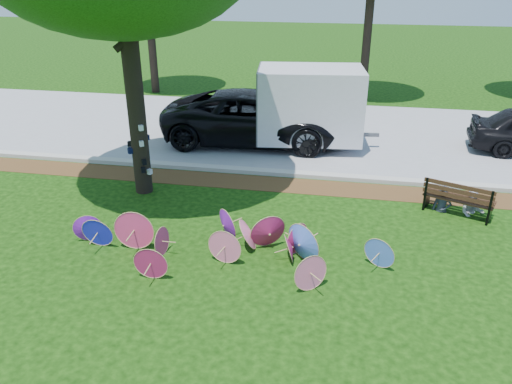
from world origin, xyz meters
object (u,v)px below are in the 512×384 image
at_px(person_right, 475,191).
at_px(cargo_trailer, 310,104).
at_px(parasol_pile, 225,240).
at_px(black_van, 256,118).
at_px(park_bench, 459,197).
at_px(person_left, 445,188).

bearing_deg(person_right, cargo_trailer, 139.01).
bearing_deg(cargo_trailer, parasol_pile, -105.53).
bearing_deg(black_van, park_bench, -130.39).
bearing_deg(person_left, parasol_pile, -131.79).
bearing_deg(person_right, parasol_pile, -148.90).
relative_size(parasol_pile, cargo_trailer, 2.11).
height_order(black_van, cargo_trailer, cargo_trailer).
xyz_separation_m(black_van, person_right, (6.07, -4.27, -0.25)).
height_order(cargo_trailer, park_bench, cargo_trailer).
xyz_separation_m(parasol_pile, black_van, (-0.68, 7.18, 0.48)).
relative_size(parasol_pile, person_left, 5.46).
relative_size(parasol_pile, park_bench, 4.17).
relative_size(black_van, cargo_trailer, 1.89).
xyz_separation_m(cargo_trailer, person_right, (4.29, -4.10, -0.83)).
xyz_separation_m(cargo_trailer, person_left, (3.59, -4.10, -0.81)).
height_order(park_bench, person_right, person_right).
bearing_deg(park_bench, black_van, 165.24).
height_order(cargo_trailer, person_left, cargo_trailer).
relative_size(person_left, person_right, 1.05).
relative_size(park_bench, person_left, 1.31).
relative_size(cargo_trailer, person_left, 2.59).
bearing_deg(person_right, park_bench, -169.17).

